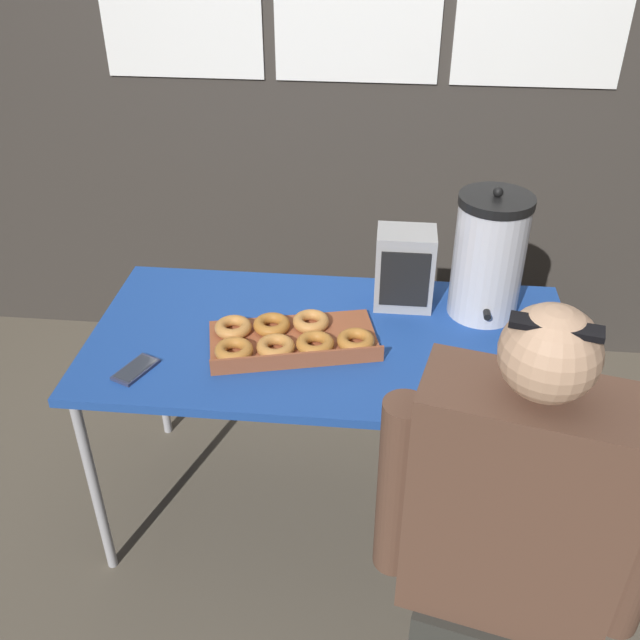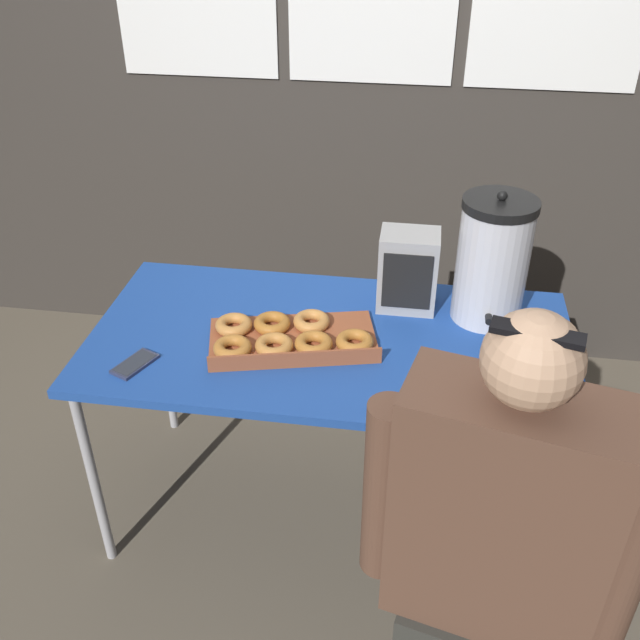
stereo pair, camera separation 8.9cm
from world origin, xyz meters
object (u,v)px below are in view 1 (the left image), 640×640
Objects in this scene: coffee_urn at (489,256)px; cell_phone at (136,369)px; donut_box at (289,338)px; person_seated at (504,562)px; space_heater at (405,269)px.

coffee_urn reaches higher than cell_phone.
coffee_urn is at bearing 46.44° from cell_phone.
donut_box is 3.60× the size of cell_phone.
person_seated is (-0.01, -0.88, -0.32)m from coffee_urn.
coffee_urn is at bearing 9.04° from donut_box.
donut_box is 0.42× the size of person_seated.
donut_box is 0.45m from cell_phone.
space_heater is at bearing -61.88° from person_seated.
person_seated is (0.25, -0.91, -0.25)m from space_heater.
space_heater is at bearing 25.12° from donut_box.
coffee_urn is at bearing -77.53° from person_seated.
space_heater is 0.20× the size of person_seated.
cell_phone is 1.11m from person_seated.
space_heater is (-0.25, 0.02, -0.07)m from coffee_urn.
cell_phone is at bearing -11.77° from person_seated.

